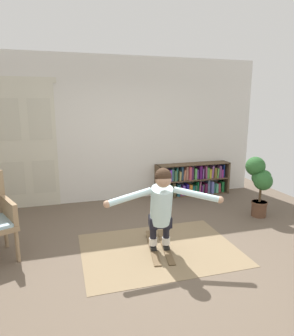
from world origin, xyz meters
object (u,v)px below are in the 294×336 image
object	(u,v)px
bookshelf	(192,180)
skis_pair	(159,247)
potted_plant	(259,180)
person_skier	(162,204)

from	to	relation	value
bookshelf	skis_pair	size ratio (longest dim) A/B	1.76
potted_plant	skis_pair	distance (m)	2.26
bookshelf	person_skier	world-z (taller)	person_skier
bookshelf	skis_pair	world-z (taller)	bookshelf
bookshelf	potted_plant	bearing A→B (deg)	-68.83
potted_plant	person_skier	size ratio (longest dim) A/B	0.72
bookshelf	person_skier	distance (m)	2.80
bookshelf	skis_pair	bearing A→B (deg)	-124.27
skis_pair	bookshelf	bearing A→B (deg)	55.73
person_skier	potted_plant	bearing A→B (deg)	21.49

